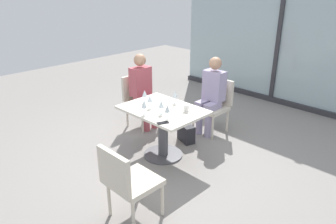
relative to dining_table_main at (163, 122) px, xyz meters
name	(u,v)px	position (x,y,z in m)	size (l,w,h in m)	color
ground_plane	(163,155)	(0.00, 0.00, -0.52)	(12.00, 12.00, 0.00)	gray
window_wall_backdrop	(279,43)	(0.00, 3.20, 0.69)	(4.55, 0.10, 2.70)	#9FB7BC
dining_table_main	(163,122)	(0.00, 0.00, 0.00)	(1.11, 0.81, 0.73)	silver
chair_near_window	(215,102)	(0.00, 1.20, -0.02)	(0.46, 0.51, 0.87)	beige
chair_far_left	(139,98)	(-1.06, 0.47, -0.02)	(0.51, 0.46, 0.87)	beige
chair_front_right	(127,180)	(0.70, -1.20, -0.02)	(0.46, 0.50, 0.87)	beige
person_near_window	(211,92)	(0.00, 1.09, 0.18)	(0.34, 0.39, 1.26)	#9E93B7
person_far_left	(143,88)	(-0.95, 0.47, 0.18)	(0.39, 0.34, 1.26)	#B24C56
wine_glass_0	(161,104)	(0.12, -0.14, 0.34)	(0.07, 0.07, 0.18)	silver
wine_glass_1	(175,94)	(-0.04, 0.28, 0.34)	(0.07, 0.07, 0.18)	silver
wine_glass_2	(167,109)	(0.28, -0.20, 0.34)	(0.07, 0.07, 0.18)	silver
wine_glass_3	(144,105)	(-0.03, -0.31, 0.34)	(0.07, 0.07, 0.18)	silver
wine_glass_4	(150,99)	(-0.15, -0.10, 0.34)	(0.07, 0.07, 0.18)	silver
wine_glass_5	(145,94)	(-0.36, -0.01, 0.34)	(0.07, 0.07, 0.18)	silver
coffee_cup	(186,108)	(0.29, 0.15, 0.25)	(0.08, 0.08, 0.09)	white
cell_phone_on_table	(163,123)	(0.34, -0.34, 0.21)	(0.07, 0.14, 0.01)	black
handbag_0	(186,133)	(-0.06, 0.56, -0.38)	(0.30, 0.16, 0.28)	#232328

